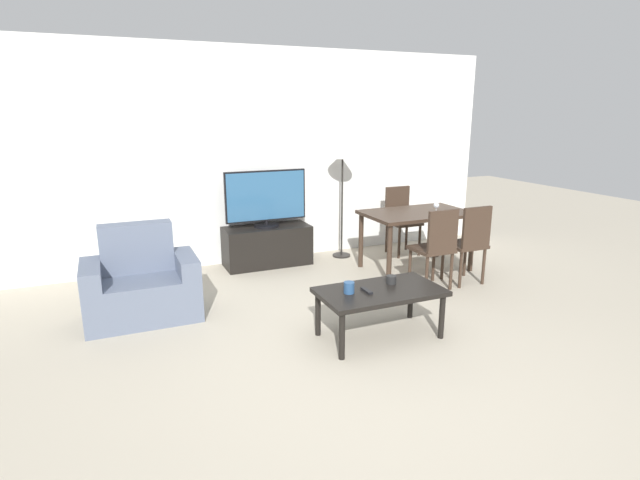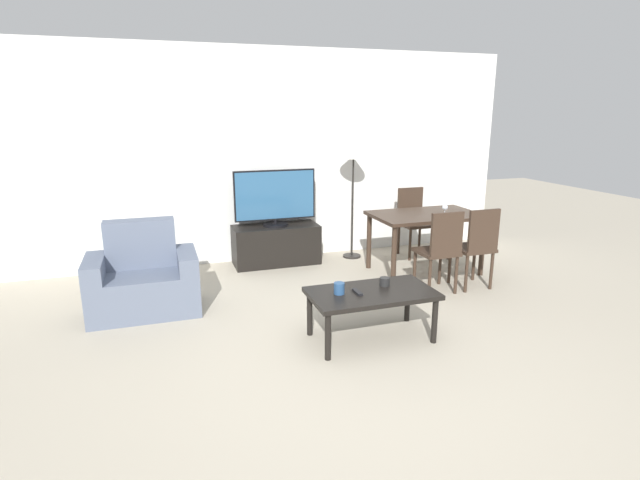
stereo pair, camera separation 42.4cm
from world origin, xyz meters
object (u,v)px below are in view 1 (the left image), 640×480
at_px(tv, 266,199).
at_px(dining_chair_near_right, 469,241).
at_px(dining_table, 417,219).
at_px(tv_stand, 267,246).
at_px(cup_colored_far, 391,280).
at_px(dining_chair_near, 436,245).
at_px(armchair, 141,286).
at_px(dining_chair_far, 401,217).
at_px(floor_lamp, 343,156).
at_px(coffee_table, 380,295).
at_px(wine_glass_left, 436,206).
at_px(remote_primary, 367,291).
at_px(cup_white_near, 349,288).

height_order(tv, dining_chair_near_right, tv).
relative_size(tv, dining_table, 0.80).
height_order(tv_stand, cup_colored_far, cup_colored_far).
height_order(tv, dining_chair_near, tv).
distance_m(armchair, cup_colored_far, 2.35).
bearing_deg(dining_chair_far, floor_lamp, 169.71).
bearing_deg(dining_chair_near, coffee_table, -145.36).
relative_size(armchair, coffee_table, 0.96).
relative_size(coffee_table, wine_glass_left, 7.34).
height_order(dining_chair_near, dining_chair_near_right, same).
height_order(coffee_table, wine_glass_left, wine_glass_left).
bearing_deg(dining_table, tv_stand, 151.40).
bearing_deg(remote_primary, tv, 92.94).
relative_size(tv_stand, cup_colored_far, 12.28).
bearing_deg(armchair, dining_table, 4.12).
bearing_deg(dining_table, tv, 151.47).
bearing_deg(wine_glass_left, tv, 147.16).
bearing_deg(cup_colored_far, dining_chair_far, 55.81).
bearing_deg(dining_chair_far, dining_chair_near, -107.61).
bearing_deg(armchair, tv, 35.09).
relative_size(dining_table, wine_glass_left, 8.84).
xyz_separation_m(tv, remote_primary, (0.12, -2.41, -0.41)).
relative_size(armchair, floor_lamp, 0.66).
xyz_separation_m(armchair, remote_primary, (1.73, -1.28, 0.14)).
height_order(tv, dining_table, tv).
xyz_separation_m(dining_chair_near, cup_colored_far, (-1.00, -0.71, -0.04)).
bearing_deg(cup_white_near, tv, 89.33).
height_order(dining_chair_far, remote_primary, dining_chair_far).
relative_size(dining_chair_near_right, cup_colored_far, 10.30).
relative_size(cup_white_near, wine_glass_left, 0.67).
relative_size(armchair, tv_stand, 0.94).
bearing_deg(tv_stand, wine_glass_left, -32.90).
bearing_deg(dining_chair_near_right, armchair, 172.18).
relative_size(dining_chair_near, dining_chair_far, 1.00).
relative_size(armchair, dining_chair_near, 1.13).
distance_m(tv_stand, tv, 0.61).
relative_size(tv, dining_chair_near, 1.13).
relative_size(dining_chair_near, cup_colored_far, 10.30).
distance_m(dining_chair_near_right, cup_white_near, 2.05).
relative_size(dining_chair_far, cup_white_near, 9.38).
relative_size(tv, cup_colored_far, 11.66).
bearing_deg(tv, cup_colored_far, -79.66).
relative_size(armchair, tv, 0.99).
xyz_separation_m(coffee_table, dining_chair_near, (1.16, 0.80, 0.12)).
xyz_separation_m(tv, dining_table, (1.64, -0.89, -0.22)).
bearing_deg(armchair, wine_glass_left, -0.02).
height_order(tv_stand, floor_lamp, floor_lamp).
bearing_deg(dining_chair_near, cup_colored_far, -144.57).
height_order(tv_stand, dining_table, dining_table).
bearing_deg(floor_lamp, dining_chair_near, -76.54).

